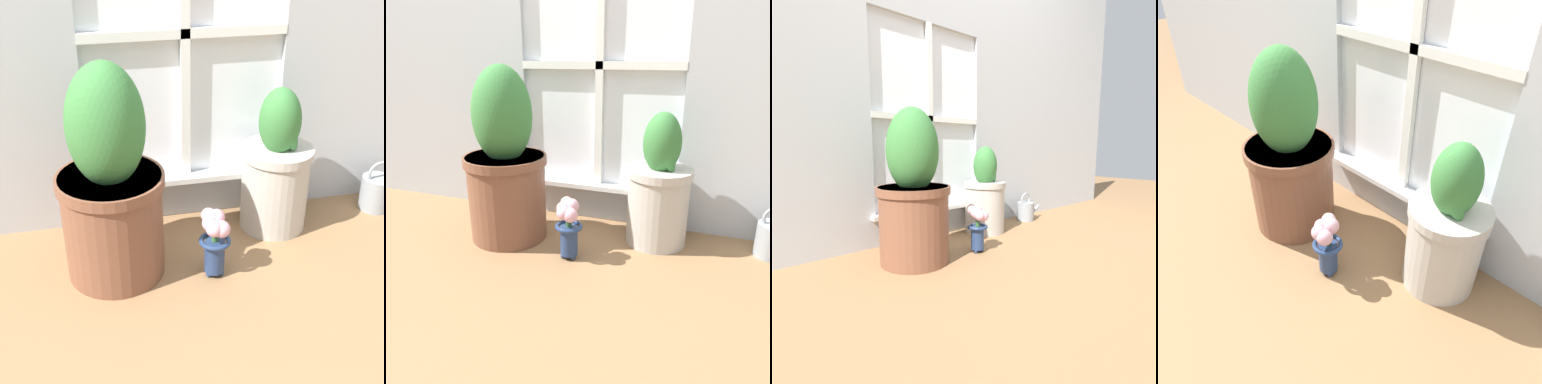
{
  "view_description": "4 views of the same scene",
  "coord_description": "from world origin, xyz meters",
  "views": [
    {
      "loc": [
        -0.4,
        -1.39,
        1.21
      ],
      "look_at": [
        -0.04,
        0.25,
        0.26
      ],
      "focal_mm": 50.0,
      "sensor_mm": 36.0,
      "label": 1
    },
    {
      "loc": [
        0.51,
        -1.2,
        0.8
      ],
      "look_at": [
        0.01,
        0.21,
        0.25
      ],
      "focal_mm": 35.0,
      "sensor_mm": 36.0,
      "label": 2
    },
    {
      "loc": [
        -1.08,
        -1.09,
        0.57
      ],
      "look_at": [
        0.05,
        0.26,
        0.32
      ],
      "focal_mm": 28.0,
      "sensor_mm": 36.0,
      "label": 3
    },
    {
      "loc": [
        0.79,
        -0.54,
        1.12
      ],
      "look_at": [
        -0.02,
        0.24,
        0.29
      ],
      "focal_mm": 35.0,
      "sensor_mm": 36.0,
      "label": 4
    }
  ],
  "objects": [
    {
      "name": "watering_can",
      "position": [
        0.81,
        0.4,
        0.08
      ],
      "size": [
        0.24,
        0.13,
        0.22
      ],
      "color": "gray",
      "rests_on": "ground_plane"
    },
    {
      "name": "flower_vase",
      "position": [
        0.01,
        0.09,
        0.16
      ],
      "size": [
        0.11,
        0.11,
        0.26
      ],
      "color": "navy",
      "rests_on": "ground_plane"
    },
    {
      "name": "ground_plane",
      "position": [
        0.0,
        0.0,
        0.0
      ],
      "size": [
        10.0,
        10.0,
        0.0
      ],
      "primitive_type": "plane",
      "color": "olive"
    },
    {
      "name": "potted_plant_left",
      "position": [
        -0.33,
        0.2,
        0.33
      ],
      "size": [
        0.37,
        0.37,
        0.77
      ],
      "color": "brown",
      "rests_on": "ground_plane"
    },
    {
      "name": "potted_plant_right",
      "position": [
        0.33,
        0.37,
        0.24
      ],
      "size": [
        0.28,
        0.28,
        0.59
      ],
      "color": "#B7B2A8",
      "rests_on": "ground_plane"
    }
  ]
}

